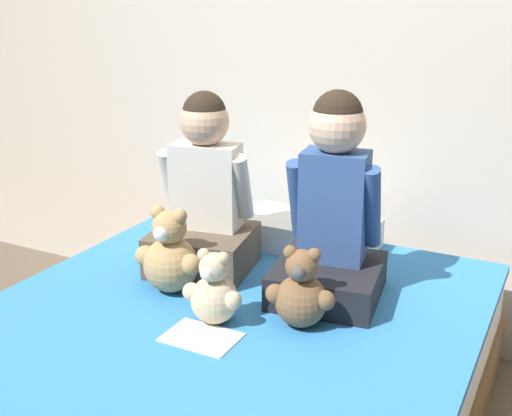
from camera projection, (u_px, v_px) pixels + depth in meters
The scene contains 9 objects.
wall_behind_bed at pixel (341, 29), 2.51m from camera, with size 8.00×0.06×2.50m.
bed at pixel (198, 405), 1.90m from camera, with size 1.48×1.95×0.45m.
child_on_left at pixel (204, 199), 2.24m from camera, with size 0.39×0.37×0.63m.
child_on_right at pixel (333, 212), 2.03m from camera, with size 0.38×0.40×0.66m.
teddy_bear_held_by_left_child at pixel (170, 256), 2.09m from camera, with size 0.24×0.18×0.29m.
teddy_bear_held_by_right_child at pixel (301, 293), 1.87m from camera, with size 0.21×0.16×0.25m.
teddy_bear_between_children at pixel (214, 292), 1.89m from camera, with size 0.19×0.14×0.23m.
pillow_at_headboard at pixel (306, 232), 2.49m from camera, with size 0.54×0.29×0.11m.
sign_card at pixel (201, 337), 1.83m from camera, with size 0.21×0.15×0.00m.
Camera 1 is at (0.90, -1.36, 1.37)m, focal length 45.00 mm.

